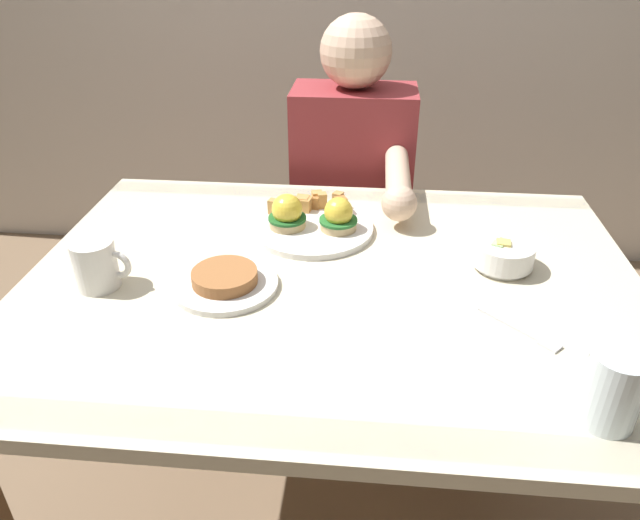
{
  "coord_description": "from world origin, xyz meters",
  "views": [
    {
      "loc": [
        0.07,
        -0.97,
        1.35
      ],
      "look_at": [
        -0.02,
        0.0,
        0.78
      ],
      "focal_mm": 32.93,
      "sensor_mm": 36.0,
      "label": 1
    }
  ],
  "objects_px": {
    "fork": "(523,331)",
    "diner_person": "(352,195)",
    "coffee_mug": "(96,263)",
    "water_glass_near": "(611,393)",
    "dining_table": "(331,322)",
    "side_plate": "(225,281)",
    "fruit_bowl": "(503,255)",
    "eggs_benedict_plate": "(312,220)"
  },
  "relations": [
    {
      "from": "dining_table",
      "to": "fork",
      "type": "xyz_separation_m",
      "value": [
        0.34,
        -0.14,
        0.11
      ]
    },
    {
      "from": "dining_table",
      "to": "water_glass_near",
      "type": "height_order",
      "value": "water_glass_near"
    },
    {
      "from": "water_glass_near",
      "to": "diner_person",
      "type": "distance_m",
      "value": 1.02
    },
    {
      "from": "eggs_benedict_plate",
      "to": "diner_person",
      "type": "height_order",
      "value": "diner_person"
    },
    {
      "from": "side_plate",
      "to": "diner_person",
      "type": "bearing_deg",
      "value": 71.82
    },
    {
      "from": "dining_table",
      "to": "fork",
      "type": "relative_size",
      "value": 9.71
    },
    {
      "from": "diner_person",
      "to": "fork",
      "type": "bearing_deg",
      "value": -66.63
    },
    {
      "from": "fork",
      "to": "water_glass_near",
      "type": "distance_m",
      "value": 0.21
    },
    {
      "from": "fruit_bowl",
      "to": "fork",
      "type": "distance_m",
      "value": 0.21
    },
    {
      "from": "side_plate",
      "to": "diner_person",
      "type": "relative_size",
      "value": 0.18
    },
    {
      "from": "water_glass_near",
      "to": "side_plate",
      "type": "bearing_deg",
      "value": 154.86
    },
    {
      "from": "eggs_benedict_plate",
      "to": "fruit_bowl",
      "type": "distance_m",
      "value": 0.41
    },
    {
      "from": "water_glass_near",
      "to": "side_plate",
      "type": "xyz_separation_m",
      "value": [
        -0.6,
        0.28,
        -0.04
      ]
    },
    {
      "from": "coffee_mug",
      "to": "fruit_bowl",
      "type": "bearing_deg",
      "value": 10.27
    },
    {
      "from": "eggs_benedict_plate",
      "to": "fork",
      "type": "height_order",
      "value": "eggs_benedict_plate"
    },
    {
      "from": "eggs_benedict_plate",
      "to": "fork",
      "type": "xyz_separation_m",
      "value": [
        0.4,
        -0.34,
        -0.02
      ]
    },
    {
      "from": "fruit_bowl",
      "to": "diner_person",
      "type": "xyz_separation_m",
      "value": [
        -0.32,
        0.53,
        -0.12
      ]
    },
    {
      "from": "coffee_mug",
      "to": "water_glass_near",
      "type": "relative_size",
      "value": 0.97
    },
    {
      "from": "fork",
      "to": "fruit_bowl",
      "type": "bearing_deg",
      "value": 90.56
    },
    {
      "from": "coffee_mug",
      "to": "diner_person",
      "type": "relative_size",
      "value": 0.1
    },
    {
      "from": "fruit_bowl",
      "to": "coffee_mug",
      "type": "relative_size",
      "value": 1.08
    },
    {
      "from": "fruit_bowl",
      "to": "coffee_mug",
      "type": "height_order",
      "value": "coffee_mug"
    },
    {
      "from": "fruit_bowl",
      "to": "fork",
      "type": "bearing_deg",
      "value": -89.44
    },
    {
      "from": "dining_table",
      "to": "eggs_benedict_plate",
      "type": "bearing_deg",
      "value": 106.88
    },
    {
      "from": "fruit_bowl",
      "to": "diner_person",
      "type": "bearing_deg",
      "value": 121.04
    },
    {
      "from": "coffee_mug",
      "to": "eggs_benedict_plate",
      "type": "bearing_deg",
      "value": 35.14
    },
    {
      "from": "water_glass_near",
      "to": "side_plate",
      "type": "distance_m",
      "value": 0.67
    },
    {
      "from": "fruit_bowl",
      "to": "diner_person",
      "type": "height_order",
      "value": "diner_person"
    },
    {
      "from": "eggs_benedict_plate",
      "to": "water_glass_near",
      "type": "height_order",
      "value": "water_glass_near"
    },
    {
      "from": "eggs_benedict_plate",
      "to": "water_glass_near",
      "type": "bearing_deg",
      "value": -48.78
    },
    {
      "from": "dining_table",
      "to": "coffee_mug",
      "type": "distance_m",
      "value": 0.47
    },
    {
      "from": "water_glass_near",
      "to": "diner_person",
      "type": "relative_size",
      "value": 0.1
    },
    {
      "from": "dining_table",
      "to": "diner_person",
      "type": "relative_size",
      "value": 1.05
    },
    {
      "from": "fork",
      "to": "dining_table",
      "type": "bearing_deg",
      "value": 157.21
    },
    {
      "from": "fork",
      "to": "water_glass_near",
      "type": "height_order",
      "value": "water_glass_near"
    },
    {
      "from": "coffee_mug",
      "to": "water_glass_near",
      "type": "xyz_separation_m",
      "value": [
        0.84,
        -0.27,
        -0.0
      ]
    },
    {
      "from": "side_plate",
      "to": "fork",
      "type": "bearing_deg",
      "value": -9.57
    },
    {
      "from": "diner_person",
      "to": "dining_table",
      "type": "bearing_deg",
      "value": -91.48
    },
    {
      "from": "dining_table",
      "to": "diner_person",
      "type": "height_order",
      "value": "diner_person"
    },
    {
      "from": "fork",
      "to": "coffee_mug",
      "type": "bearing_deg",
      "value": 174.59
    },
    {
      "from": "fruit_bowl",
      "to": "coffee_mug",
      "type": "xyz_separation_m",
      "value": [
        -0.77,
        -0.14,
        0.02
      ]
    },
    {
      "from": "fork",
      "to": "diner_person",
      "type": "height_order",
      "value": "diner_person"
    }
  ]
}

